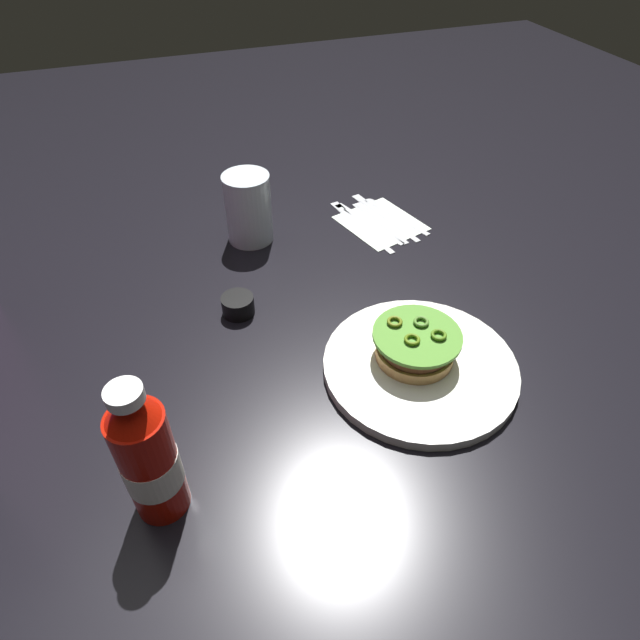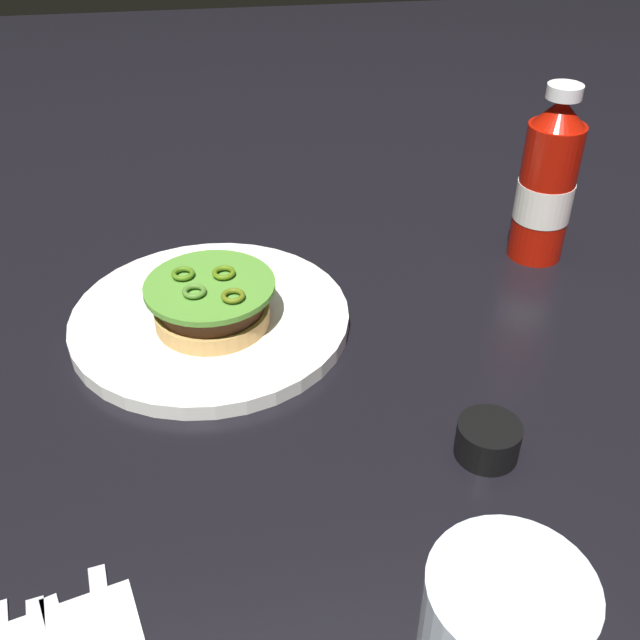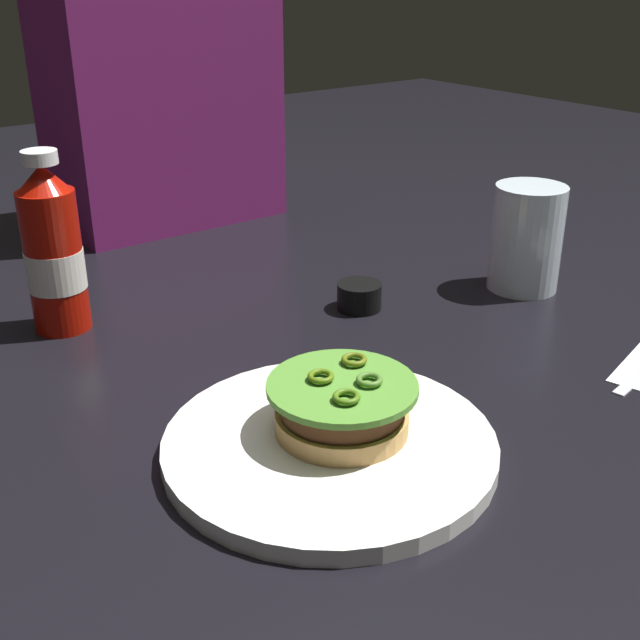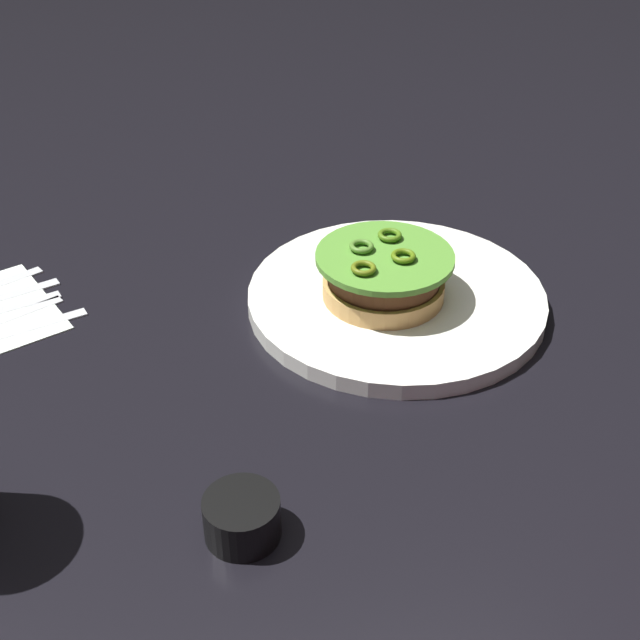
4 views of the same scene
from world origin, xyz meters
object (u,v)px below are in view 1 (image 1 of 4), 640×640
at_px(dinner_plate, 420,366).
at_px(table_knife, 364,219).
at_px(fork_utensil, 376,217).
at_px(napkin, 381,223).
at_px(condiment_cup, 238,305).
at_px(butter_knife, 358,221).
at_px(water_glass, 248,208).
at_px(steak_knife, 381,212).
at_px(spoon_utensil, 387,210).
at_px(ketchup_bottle, 148,458).
at_px(burger_sandwich, 416,345).

xyz_separation_m(dinner_plate, table_knife, (0.41, -0.09, -0.00)).
bearing_deg(fork_utensil, dinner_plate, 164.87).
xyz_separation_m(dinner_plate, napkin, (0.39, -0.11, -0.01)).
distance_m(condiment_cup, fork_utensil, 0.39).
distance_m(napkin, butter_knife, 0.05).
height_order(napkin, table_knife, table_knife).
distance_m(water_glass, butter_knife, 0.23).
height_order(water_glass, steak_knife, water_glass).
relative_size(dinner_plate, napkin, 1.87).
distance_m(water_glass, napkin, 0.27).
height_order(spoon_utensil, butter_knife, same).
relative_size(spoon_utensil, fork_utensil, 0.98).
relative_size(water_glass, table_knife, 0.71).
bearing_deg(steak_knife, ketchup_bottle, 134.81).
xyz_separation_m(dinner_plate, ketchup_bottle, (-0.09, 0.39, 0.08)).
height_order(spoon_utensil, steak_knife, same).
height_order(napkin, butter_knife, butter_knife).
distance_m(condiment_cup, spoon_utensil, 0.43).
bearing_deg(ketchup_bottle, table_knife, -43.47).
distance_m(dinner_plate, napkin, 0.41).
height_order(dinner_plate, burger_sandwich, burger_sandwich).
relative_size(napkin, spoon_utensil, 0.87).
relative_size(dinner_plate, condiment_cup, 5.33).
distance_m(burger_sandwich, napkin, 0.40).
relative_size(dinner_plate, ketchup_bottle, 1.40).
xyz_separation_m(burger_sandwich, spoon_utensil, (0.41, -0.15, -0.03)).
bearing_deg(burger_sandwich, ketchup_bottle, 105.17).
bearing_deg(dinner_plate, water_glass, 19.25).
xyz_separation_m(fork_utensil, butter_knife, (-0.00, 0.04, 0.00)).
bearing_deg(water_glass, ketchup_bottle, 155.33).
distance_m(water_glass, condiment_cup, 0.23).
relative_size(ketchup_bottle, fork_utensil, 1.14).
bearing_deg(table_knife, burger_sandwich, 167.33).
relative_size(napkin, steak_knife, 0.72).
height_order(condiment_cup, butter_knife, condiment_cup).
relative_size(dinner_plate, burger_sandwich, 2.21).
bearing_deg(ketchup_bottle, butter_knife, -42.61).
height_order(burger_sandwich, spoon_utensil, burger_sandwich).
xyz_separation_m(napkin, table_knife, (0.02, 0.03, 0.00)).
distance_m(condiment_cup, table_knife, 0.36).
distance_m(ketchup_bottle, water_glass, 0.57).
relative_size(steak_knife, butter_knife, 0.98).
xyz_separation_m(water_glass, steak_knife, (-0.00, -0.28, -0.06)).
xyz_separation_m(water_glass, butter_knife, (-0.02, -0.22, -0.06)).
height_order(table_knife, butter_knife, same).
xyz_separation_m(condiment_cup, table_knife, (0.19, -0.31, -0.01)).
bearing_deg(dinner_plate, burger_sandwich, 10.68).
bearing_deg(butter_knife, burger_sandwich, 169.58).
relative_size(ketchup_bottle, napkin, 1.34).
relative_size(water_glass, butter_knife, 0.61).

